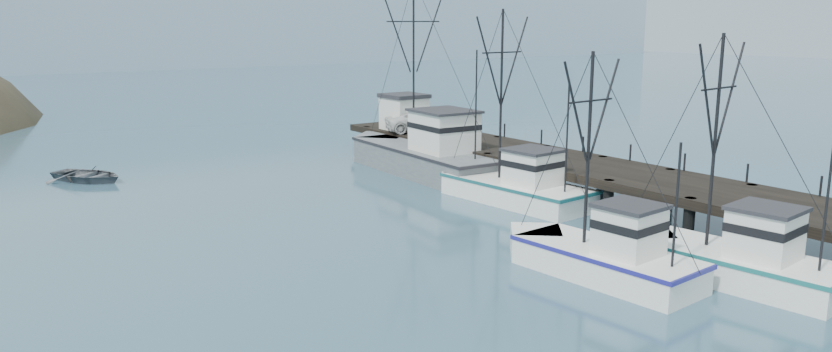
{
  "coord_description": "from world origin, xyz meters",
  "views": [
    {
      "loc": [
        -19.17,
        -14.82,
        10.27
      ],
      "look_at": [
        2.15,
        15.78,
        2.5
      ],
      "focal_mm": 32.0,
      "sensor_mm": 36.0,
      "label": 1
    }
  ],
  "objects": [
    {
      "name": "ground",
      "position": [
        0.0,
        0.0,
        0.0
      ],
      "size": [
        400.0,
        400.0,
        0.0
      ],
      "primitive_type": "plane",
      "color": "#2E5167",
      "rests_on": "ground"
    },
    {
      "name": "work_vessel",
      "position": [
        10.26,
        26.25,
        1.23
      ],
      "size": [
        5.49,
        16.22,
        13.47
      ],
      "color": "slate",
      "rests_on": "ground"
    },
    {
      "name": "trawler_mid",
      "position": [
        3.66,
        4.72,
        0.82
      ],
      "size": [
        3.77,
        9.33,
        9.49
      ],
      "color": "white",
      "rests_on": "ground"
    },
    {
      "name": "trawler_near",
      "position": [
        7.57,
        1.5,
        0.82
      ],
      "size": [
        4.24,
        9.94,
        10.2
      ],
      "color": "white",
      "rests_on": "ground"
    },
    {
      "name": "motorboat",
      "position": [
        -9.64,
        36.71,
        0.0
      ],
      "size": [
        5.97,
        6.41,
        1.08
      ],
      "primitive_type": "imported",
      "rotation": [
        0.0,
        0.0,
        0.57
      ],
      "color": "#56595F",
      "rests_on": "ground"
    },
    {
      "name": "pier",
      "position": [
        14.0,
        16.0,
        1.69
      ],
      "size": [
        6.0,
        44.0,
        2.0
      ],
      "color": "black",
      "rests_on": "ground"
    },
    {
      "name": "pier_shed",
      "position": [
        12.99,
        32.97,
        3.42
      ],
      "size": [
        3.0,
        3.2,
        2.8
      ],
      "color": "silver",
      "rests_on": "pier"
    },
    {
      "name": "pickup_truck",
      "position": [
        13.52,
        31.16,
        2.8
      ],
      "size": [
        6.32,
        4.61,
        1.6
      ],
      "primitive_type": "imported",
      "rotation": [
        0.0,
        0.0,
        1.19
      ],
      "color": "silver",
      "rests_on": "pier"
    },
    {
      "name": "trawler_far",
      "position": [
        9.47,
        16.52,
        0.82
      ],
      "size": [
        4.36,
        11.11,
        11.35
      ],
      "color": "white",
      "rests_on": "ground"
    },
    {
      "name": "distant_ridge",
      "position": [
        10.0,
        170.0,
        0.0
      ],
      "size": [
        360.0,
        40.0,
        26.0
      ],
      "primitive_type": "cube",
      "color": "#9EB2C6",
      "rests_on": "ground"
    }
  ]
}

